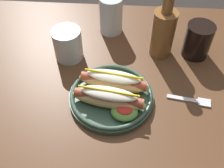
{
  "coord_description": "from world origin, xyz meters",
  "views": [
    {
      "loc": [
        -0.02,
        -0.51,
        1.33
      ],
      "look_at": [
        -0.05,
        -0.02,
        0.77
      ],
      "focal_mm": 42.94,
      "sensor_mm": 36.0,
      "label": 1
    }
  ],
  "objects_px": {
    "hot_dog_plate": "(112,94)",
    "soda_cup": "(198,40)",
    "fork": "(193,101)",
    "extra_cup": "(68,44)",
    "water_cup": "(111,15)",
    "glass_bottle": "(163,31)"
  },
  "relations": [
    {
      "from": "hot_dog_plate",
      "to": "soda_cup",
      "type": "bearing_deg",
      "value": 39.3
    },
    {
      "from": "hot_dog_plate",
      "to": "fork",
      "type": "xyz_separation_m",
      "value": [
        0.22,
        0.01,
        -0.02
      ]
    },
    {
      "from": "fork",
      "to": "soda_cup",
      "type": "bearing_deg",
      "value": 90.76
    },
    {
      "from": "soda_cup",
      "to": "extra_cup",
      "type": "distance_m",
      "value": 0.4
    },
    {
      "from": "fork",
      "to": "extra_cup",
      "type": "distance_m",
      "value": 0.4
    },
    {
      "from": "water_cup",
      "to": "fork",
      "type": "bearing_deg",
      "value": -50.1
    },
    {
      "from": "hot_dog_plate",
      "to": "glass_bottle",
      "type": "xyz_separation_m",
      "value": [
        0.14,
        0.21,
        0.06
      ]
    },
    {
      "from": "hot_dog_plate",
      "to": "extra_cup",
      "type": "distance_m",
      "value": 0.22
    },
    {
      "from": "water_cup",
      "to": "glass_bottle",
      "type": "relative_size",
      "value": 0.58
    },
    {
      "from": "fork",
      "to": "soda_cup",
      "type": "height_order",
      "value": "soda_cup"
    },
    {
      "from": "extra_cup",
      "to": "glass_bottle",
      "type": "xyz_separation_m",
      "value": [
        0.29,
        0.04,
        0.03
      ]
    },
    {
      "from": "hot_dog_plate",
      "to": "fork",
      "type": "relative_size",
      "value": 1.92
    },
    {
      "from": "fork",
      "to": "extra_cup",
      "type": "relative_size",
      "value": 1.2
    },
    {
      "from": "fork",
      "to": "glass_bottle",
      "type": "distance_m",
      "value": 0.23
    },
    {
      "from": "fork",
      "to": "glass_bottle",
      "type": "bearing_deg",
      "value": 121.68
    },
    {
      "from": "soda_cup",
      "to": "water_cup",
      "type": "height_order",
      "value": "water_cup"
    },
    {
      "from": "hot_dog_plate",
      "to": "soda_cup",
      "type": "height_order",
      "value": "soda_cup"
    },
    {
      "from": "fork",
      "to": "soda_cup",
      "type": "xyz_separation_m",
      "value": [
        0.03,
        0.2,
        0.05
      ]
    },
    {
      "from": "water_cup",
      "to": "extra_cup",
      "type": "height_order",
      "value": "water_cup"
    },
    {
      "from": "glass_bottle",
      "to": "fork",
      "type": "bearing_deg",
      "value": -67.33
    },
    {
      "from": "soda_cup",
      "to": "glass_bottle",
      "type": "height_order",
      "value": "glass_bottle"
    },
    {
      "from": "water_cup",
      "to": "glass_bottle",
      "type": "distance_m",
      "value": 0.19
    }
  ]
}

